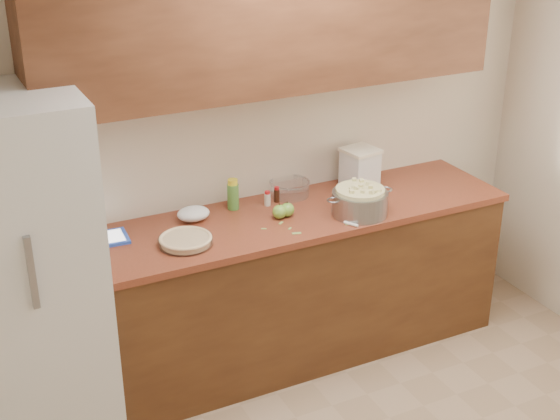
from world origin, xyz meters
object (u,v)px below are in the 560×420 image
colander (360,202)px  tablet (104,239)px  pie (186,240)px  flour_canister (360,167)px

colander → tablet: (-1.37, 0.31, -0.07)m
pie → tablet: 0.44m
colander → flour_canister: 0.41m
colander → flour_canister: bearing=58.5°
pie → tablet: pie is taller
pie → colander: colander is taller
pie → flour_canister: bearing=12.7°
pie → tablet: (-0.37, 0.23, -0.01)m
colander → tablet: colander is taller
colander → flour_canister: (0.21, 0.35, 0.05)m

